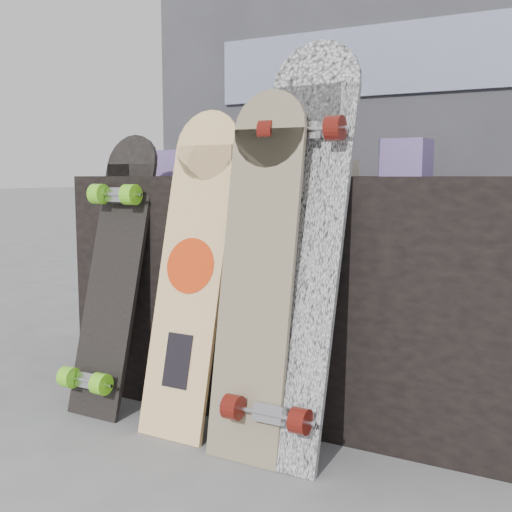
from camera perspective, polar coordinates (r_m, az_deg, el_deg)
The scene contains 10 objects.
ground at distance 1.96m, azimuth -1.98°, elevation -17.08°, with size 60.00×60.00×0.00m, color slate.
vendor_table at distance 2.26m, azimuth 4.61°, elevation -3.12°, with size 1.60×0.60×0.80m, color black.
booth at distance 3.03m, azimuth 11.71°, elevation 12.71°, with size 2.40×0.22×2.20m.
merch_box_purple at distance 2.55m, azimuth -6.55°, elevation 8.20°, with size 0.18×0.12×0.10m, color #483D7E.
merch_box_small at distance 2.16m, azimuth 13.24°, elevation 8.50°, with size 0.14×0.14×0.12m, color #483D7E.
merch_box_flat at distance 2.40m, azimuth 6.28°, elevation 7.79°, with size 0.22×0.10×0.06m, color #D1B78C.
longboard_geisha at distance 2.02m, azimuth -5.69°, elevation -0.48°, with size 0.23×0.27×1.01m.
longboard_celtic at distance 1.82m, azimuth 0.20°, elevation -0.54°, with size 0.23×0.20×1.05m.
longboard_cascadia at distance 1.83m, azimuth 3.59°, elevation 1.58°, with size 0.28×0.39×1.20m.
skateboard_dark at distance 2.24m, azimuth -12.63°, elevation -1.11°, with size 0.21×0.33×0.95m.
Camera 1 is at (0.93, -1.52, 0.81)m, focal length 45.00 mm.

